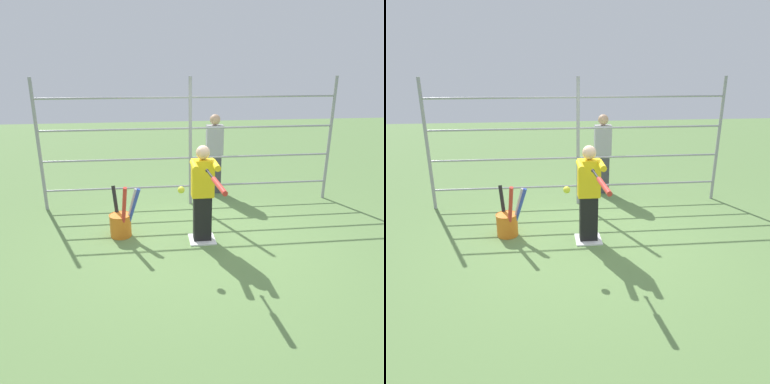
% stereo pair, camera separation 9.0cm
% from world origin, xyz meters
% --- Properties ---
extents(ground_plane, '(24.00, 24.00, 0.00)m').
position_xyz_m(ground_plane, '(0.00, 0.00, 0.00)').
color(ground_plane, '#608447').
extents(home_plate, '(0.40, 0.40, 0.02)m').
position_xyz_m(home_plate, '(0.00, 0.00, 0.01)').
color(home_plate, white).
rests_on(home_plate, ground).
extents(fence_backstop, '(5.48, 0.06, 2.38)m').
position_xyz_m(fence_backstop, '(0.00, -1.60, 1.19)').
color(fence_backstop, '#939399').
rests_on(fence_backstop, ground).
extents(batter, '(0.38, 0.50, 1.50)m').
position_xyz_m(batter, '(0.00, 0.02, 0.81)').
color(batter, black).
rests_on(batter, ground).
extents(baseball_bat_swinging, '(0.13, 0.89, 0.09)m').
position_xyz_m(baseball_bat_swinging, '(-0.05, 0.93, 1.22)').
color(baseball_bat_swinging, black).
extents(softball_in_flight, '(0.10, 0.10, 0.10)m').
position_xyz_m(softball_in_flight, '(0.36, 0.46, 1.00)').
color(softball_in_flight, yellow).
extents(bat_bucket, '(0.52, 0.60, 0.90)m').
position_xyz_m(bat_bucket, '(1.24, -0.29, 0.24)').
color(bat_bucket, orange).
rests_on(bat_bucket, ground).
extents(bystander_behind_fence, '(0.34, 0.21, 1.63)m').
position_xyz_m(bystander_behind_fence, '(-0.56, -2.19, 0.85)').
color(bystander_behind_fence, '#3F3F47').
rests_on(bystander_behind_fence, ground).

